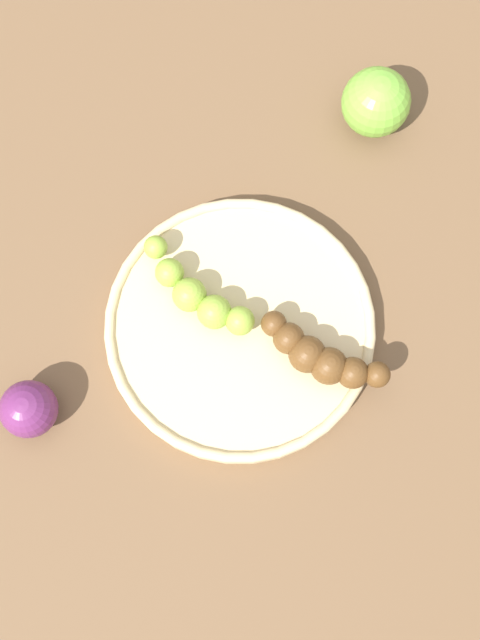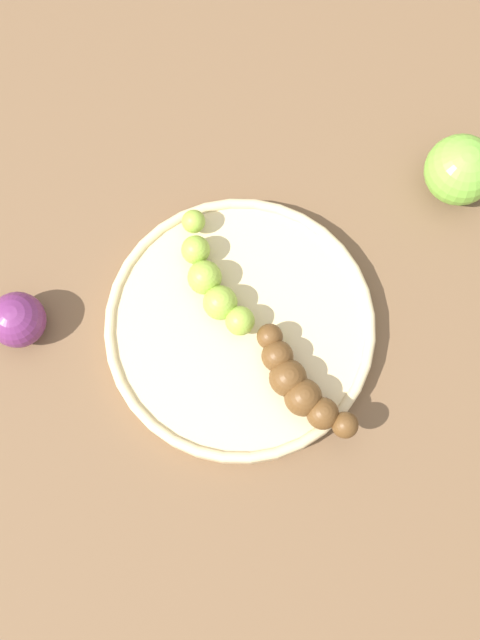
# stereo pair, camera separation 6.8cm
# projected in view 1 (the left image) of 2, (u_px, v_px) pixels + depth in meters

# --- Properties ---
(ground_plane) EXTENTS (2.40, 2.40, 0.00)m
(ground_plane) POSITION_uv_depth(u_px,v_px,m) (240.00, 330.00, 0.72)
(ground_plane) COLOR brown
(fruit_bowl) EXTENTS (0.25, 0.25, 0.02)m
(fruit_bowl) POSITION_uv_depth(u_px,v_px,m) (240.00, 327.00, 0.71)
(fruit_bowl) COLOR #D1B784
(fruit_bowl) RESTS_ON ground_plane
(banana_green) EXTENTS (0.09, 0.14, 0.03)m
(banana_green) POSITION_uv_depth(u_px,v_px,m) (205.00, 299.00, 0.69)
(banana_green) COLOR #8CAD38
(banana_green) RESTS_ON fruit_bowl
(banana_overripe) EXTENTS (0.07, 0.12, 0.03)m
(banana_overripe) POSITION_uv_depth(u_px,v_px,m) (320.00, 356.00, 0.68)
(banana_overripe) COLOR #593819
(banana_overripe) RESTS_ON fruit_bowl
(apple_green) EXTENTS (0.07, 0.07, 0.07)m
(apple_green) POSITION_uv_depth(u_px,v_px,m) (376.00, 102.00, 0.74)
(apple_green) COLOR #72B238
(apple_green) RESTS_ON ground_plane
(plum_purple) EXTENTS (0.05, 0.05, 0.05)m
(plum_purple) POSITION_uv_depth(u_px,v_px,m) (29.00, 409.00, 0.68)
(plum_purple) COLOR #662659
(plum_purple) RESTS_ON ground_plane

